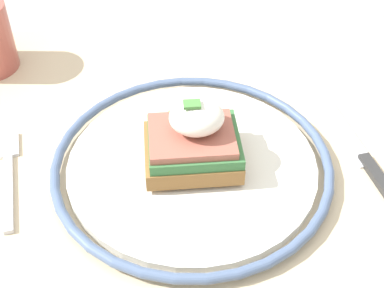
{
  "coord_description": "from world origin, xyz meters",
  "views": [
    {
      "loc": [
        -0.02,
        -0.34,
        1.14
      ],
      "look_at": [
        0.01,
        0.04,
        0.79
      ],
      "focal_mm": 50.0,
      "sensor_mm": 36.0,
      "label": 1
    }
  ],
  "objects_px": {
    "plate": "(192,163)",
    "sandwich": "(193,139)",
    "knife": "(369,166)",
    "fork": "(8,173)"
  },
  "relations": [
    {
      "from": "plate",
      "to": "sandwich",
      "type": "xyz_separation_m",
      "value": [
        0.0,
        0.0,
        0.03
      ]
    },
    {
      "from": "sandwich",
      "to": "knife",
      "type": "distance_m",
      "value": 0.19
    },
    {
      "from": "sandwich",
      "to": "fork",
      "type": "relative_size",
      "value": 0.89
    },
    {
      "from": "plate",
      "to": "knife",
      "type": "distance_m",
      "value": 0.18
    },
    {
      "from": "sandwich",
      "to": "knife",
      "type": "height_order",
      "value": "sandwich"
    },
    {
      "from": "plate",
      "to": "sandwich",
      "type": "bearing_deg",
      "value": 45.75
    },
    {
      "from": "fork",
      "to": "knife",
      "type": "bearing_deg",
      "value": -3.57
    },
    {
      "from": "plate",
      "to": "knife",
      "type": "xyz_separation_m",
      "value": [
        0.18,
        -0.01,
        -0.01
      ]
    },
    {
      "from": "sandwich",
      "to": "plate",
      "type": "bearing_deg",
      "value": -134.25
    },
    {
      "from": "fork",
      "to": "sandwich",
      "type": "bearing_deg",
      "value": -2.11
    }
  ]
}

